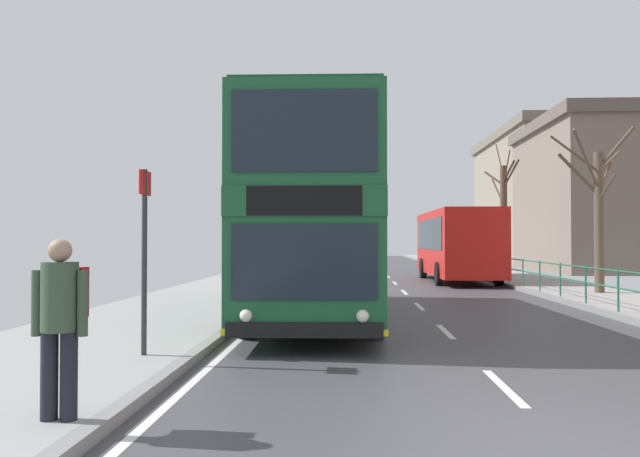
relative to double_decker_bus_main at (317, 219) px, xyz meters
The scene contains 9 objects.
ground 10.27m from the double_decker_bus_main, 78.44° to the right, with size 15.80×140.00×0.20m.
double_decker_bus_main is the anchor object (origin of this frame).
background_bus_far_lane 14.43m from the double_decker_bus_main, 67.16° to the left, with size 2.72×9.06×3.12m.
pedestrian_railing_far_kerb 7.33m from the double_decker_bus_main, ahead, with size 0.05×20.64×1.02m.
pedestrian_with_backpack 9.60m from the double_decker_bus_main, 101.75° to the right, with size 0.54×0.52×1.71m.
bus_stop_sign_near 6.43m from the double_decker_bus_main, 110.49° to the right, with size 0.08×0.44×2.75m.
bare_tree_far_01 10.56m from the double_decker_bus_main, 32.50° to the left, with size 2.85×2.44×5.33m.
bare_tree_far_02 18.49m from the double_decker_bus_main, 62.79° to the left, with size 1.41×2.53×6.66m.
background_building_00 41.48m from the double_decker_bus_main, 63.21° to the left, with size 12.32×18.16×10.68m.
Camera 1 is at (-1.92, -5.38, 1.83)m, focal length 35.29 mm.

